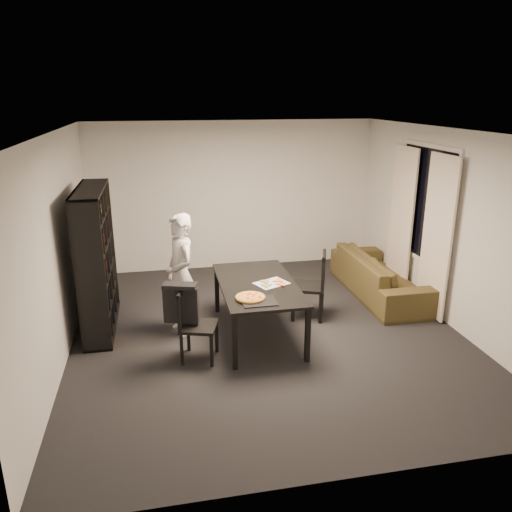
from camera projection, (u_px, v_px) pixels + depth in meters
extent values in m
cube|color=black|center=(267.00, 331.00, 6.66)|extent=(5.00, 5.50, 0.01)
cube|color=white|center=(268.00, 131.00, 5.85)|extent=(5.00, 5.50, 0.01)
cube|color=silver|center=(233.00, 196.00, 8.82)|extent=(5.00, 0.01, 2.60)
cube|color=silver|center=(349.00, 338.00, 3.69)|extent=(5.00, 0.01, 2.60)
cube|color=silver|center=(58.00, 250.00, 5.79)|extent=(0.01, 5.50, 2.60)
cube|color=silver|center=(448.00, 228.00, 6.73)|extent=(0.01, 5.50, 2.60)
cube|color=black|center=(426.00, 204.00, 7.22)|extent=(0.02, 1.40, 1.60)
cube|color=white|center=(425.00, 204.00, 7.22)|extent=(0.03, 1.52, 1.72)
cube|color=silver|center=(437.00, 237.00, 6.83)|extent=(0.03, 0.70, 2.25)
cube|color=silver|center=(401.00, 219.00, 7.80)|extent=(0.03, 0.70, 2.25)
cube|color=black|center=(97.00, 260.00, 6.52)|extent=(0.35, 1.50, 1.90)
cube|color=black|center=(258.00, 284.00, 6.38)|extent=(0.96, 1.72, 0.04)
cube|color=black|center=(235.00, 342.00, 5.65)|extent=(0.06, 0.06, 0.68)
cube|color=black|center=(308.00, 335.00, 5.81)|extent=(0.06, 0.06, 0.68)
cube|color=black|center=(217.00, 290.00, 7.17)|extent=(0.06, 0.06, 0.68)
cube|color=black|center=(275.00, 285.00, 7.33)|extent=(0.06, 0.06, 0.68)
cube|color=black|center=(199.00, 326.00, 5.86)|extent=(0.51, 0.51, 0.04)
cube|color=black|center=(183.00, 307.00, 5.80)|extent=(0.16, 0.40, 0.44)
cube|color=black|center=(182.00, 291.00, 5.74)|extent=(0.14, 0.38, 0.05)
cube|color=black|center=(211.00, 351.00, 5.75)|extent=(0.04, 0.04, 0.40)
cube|color=black|center=(217.00, 337.00, 6.08)|extent=(0.04, 0.04, 0.40)
cube|color=black|center=(182.00, 349.00, 5.78)|extent=(0.04, 0.04, 0.40)
cube|color=black|center=(188.00, 336.00, 6.11)|extent=(0.04, 0.04, 0.40)
cube|color=black|center=(308.00, 287.00, 6.97)|extent=(0.57, 0.57, 0.04)
cube|color=black|center=(323.00, 270.00, 6.86)|extent=(0.20, 0.43, 0.48)
cube|color=black|center=(324.00, 255.00, 6.79)|extent=(0.18, 0.41, 0.05)
cube|color=black|center=(295.00, 296.00, 7.25)|extent=(0.04, 0.04, 0.43)
cube|color=black|center=(293.00, 307.00, 6.89)|extent=(0.04, 0.04, 0.43)
cube|color=black|center=(322.00, 298.00, 7.19)|extent=(0.04, 0.04, 0.43)
cube|color=black|center=(321.00, 309.00, 6.84)|extent=(0.04, 0.04, 0.43)
cube|color=black|center=(181.00, 305.00, 5.80)|extent=(0.41, 0.19, 0.44)
cube|color=black|center=(180.00, 286.00, 5.72)|extent=(0.42, 0.28, 0.05)
imported|color=silver|center=(181.00, 275.00, 6.43)|extent=(0.55, 0.68, 1.60)
cube|color=black|center=(259.00, 301.00, 5.79)|extent=(0.40, 0.32, 0.01)
cylinder|color=#A77F30|center=(250.00, 297.00, 5.86)|extent=(0.35, 0.35, 0.02)
cylinder|color=gold|center=(250.00, 296.00, 5.86)|extent=(0.31, 0.31, 0.01)
cube|color=silver|center=(271.00, 283.00, 6.35)|extent=(0.49, 0.44, 0.01)
imported|color=#393117|center=(380.00, 275.00, 7.80)|extent=(0.86, 2.19, 0.64)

